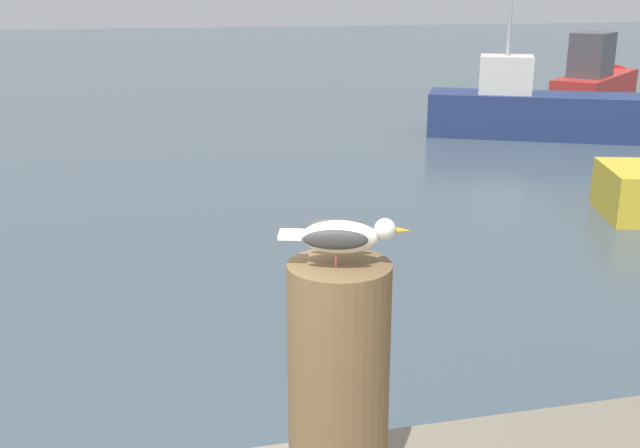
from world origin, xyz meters
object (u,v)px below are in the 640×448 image
seagull (342,236)px  boat_red (599,83)px  boat_navy (566,112)px  mooring_post (339,380)px

seagull → boat_red: seagull is taller
seagull → boat_navy: boat_navy is taller
mooring_post → boat_red: 19.71m
boat_red → seagull: bearing=-125.1°
mooring_post → seagull: size_ratio=2.00×
mooring_post → boat_navy: 15.03m
boat_red → boat_navy: (-3.06, -3.60, -0.08)m
mooring_post → seagull: seagull is taller
mooring_post → boat_navy: bearing=56.5°
seagull → boat_red: bearing=54.9°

